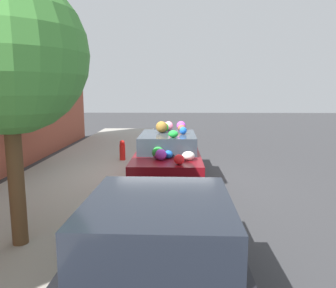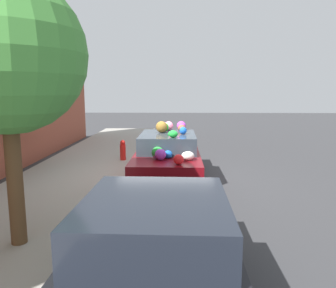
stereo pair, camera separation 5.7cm
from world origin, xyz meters
The scene contains 6 objects.
ground_plane centered at (0.00, 0.00, 0.00)m, with size 60.00×60.00×0.00m, color #38383A.
sidewalk_curb centered at (0.00, 2.70, 0.07)m, with size 24.00×3.20×0.15m.
street_tree centered at (-4.25, 2.21, 3.04)m, with size 2.36×2.36×4.09m.
fire_hydrant centered at (2.13, 1.60, 0.49)m, with size 0.20×0.20×0.70m.
art_car centered at (-0.04, -0.04, 0.75)m, with size 4.60×1.75×1.70m.
parked_car_plain centered at (-5.62, -0.06, 0.71)m, with size 4.01×1.85×1.40m.
Camera 2 is at (-9.07, -0.27, 2.52)m, focal length 35.00 mm.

